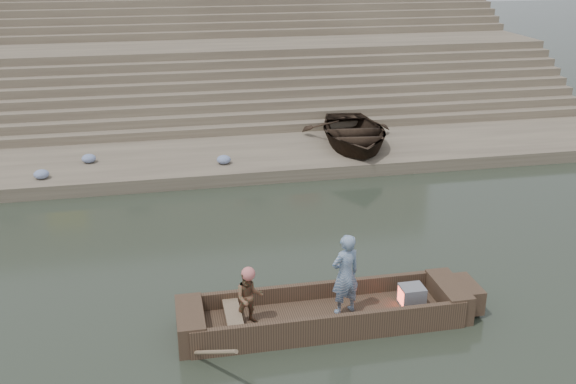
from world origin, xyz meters
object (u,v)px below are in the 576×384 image
object	(u,v)px
television	(411,296)
beached_rowboat	(353,133)
main_rowboat	(324,319)
rowing_man	(249,297)
standing_man	(345,274)

from	to	relation	value
television	beached_rowboat	distance (m)	9.94
main_rowboat	beached_rowboat	distance (m)	10.41
beached_rowboat	television	bearing A→B (deg)	-93.84
main_rowboat	television	distance (m)	1.78
rowing_man	television	size ratio (longest dim) A/B	2.39
television	main_rowboat	bearing A→B (deg)	180.00
standing_man	rowing_man	xyz separation A→B (m)	(-1.85, -0.02, -0.27)
standing_man	rowing_man	bearing A→B (deg)	-16.84
standing_man	television	size ratio (longest dim) A/B	3.56
rowing_man	main_rowboat	bearing A→B (deg)	-0.89
main_rowboat	standing_man	world-z (taller)	standing_man
main_rowboat	standing_man	bearing A→B (deg)	-0.18
beached_rowboat	main_rowboat	bearing A→B (deg)	-103.42
main_rowboat	beached_rowboat	size ratio (longest dim) A/B	1.13
rowing_man	beached_rowboat	world-z (taller)	rowing_man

